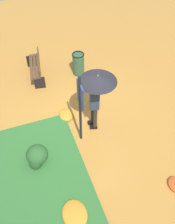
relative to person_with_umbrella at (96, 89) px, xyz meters
The scene contains 10 objects.
ground_plane 1.62m from the person_with_umbrella, 141.30° to the right, with size 18.00×18.00×0.00m, color #B27A33.
grass_verge 3.52m from the person_with_umbrella, 59.23° to the right, with size 4.80×4.00×0.05m.
person_with_umbrella is the anchor object (origin of this frame).
info_sign_post 0.57m from the person_with_umbrella, 64.88° to the right, with size 0.44×0.07×2.30m.
handbag 1.67m from the person_with_umbrella, 159.99° to the left, with size 0.31×0.16×0.37m.
park_bench 3.29m from the person_with_umbrella, 159.48° to the right, with size 1.40×0.59×0.75m.
trash_bin 2.80m from the person_with_umbrella, behind, with size 0.42×0.42×0.83m.
shrub_cluster 2.34m from the person_with_umbrella, 72.72° to the right, with size 0.63×0.58×0.52m.
leaf_pile_near_person 3.04m from the person_with_umbrella, 31.09° to the right, with size 0.72×0.57×0.16m.
leaf_pile_by_bench 1.79m from the person_with_umbrella, 136.84° to the right, with size 0.52×0.42×0.11m.
Camera 1 is at (4.89, -1.60, 6.06)m, focal length 42.06 mm.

